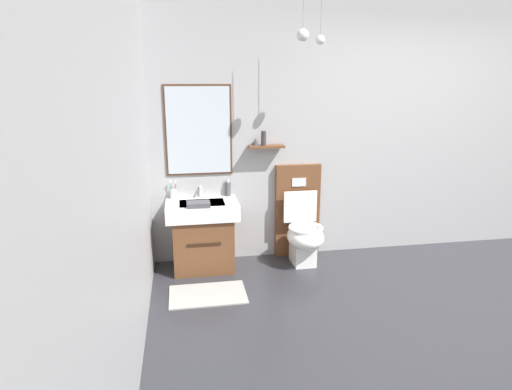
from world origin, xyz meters
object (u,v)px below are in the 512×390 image
Objects in this scene: vanity_sink_left at (203,233)px; folded_hand_towel at (198,204)px; soap_dispenser at (228,189)px; toothbrush_cup at (174,193)px; toilet at (301,226)px.

folded_hand_towel is (-0.04, -0.15, 0.35)m from vanity_sink_left.
soap_dispenser is 0.81× the size of folded_hand_towel.
soap_dispenser reaches higher than vanity_sink_left.
toothbrush_cup is at bearing 147.24° from vanity_sink_left.
toothbrush_cup is at bearing 125.21° from folded_hand_towel.
vanity_sink_left is at bearing 75.43° from folded_hand_towel.
toilet is 1.36m from toothbrush_cup.
vanity_sink_left is 3.68× the size of toothbrush_cup.
toothbrush_cup is at bearing 172.92° from toilet.
toilet is at bearing -12.97° from soap_dispenser.
vanity_sink_left is at bearing -179.20° from toilet.
soap_dispenser is at bearing 46.46° from folded_hand_towel.
toilet is at bearing 0.80° from vanity_sink_left.
vanity_sink_left is 3.94× the size of soap_dispenser.
toilet is 4.55× the size of folded_hand_towel.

